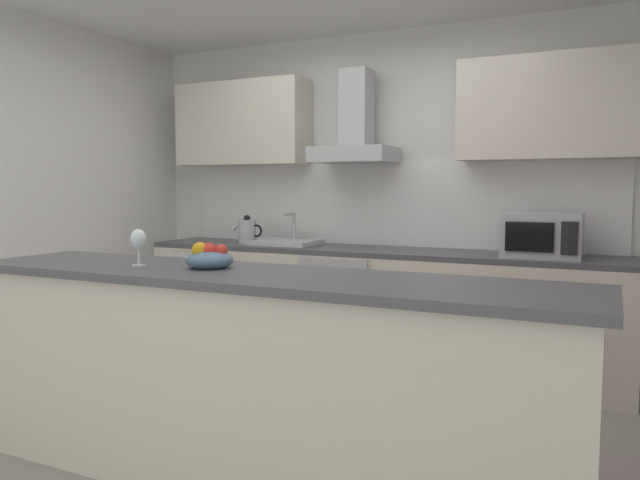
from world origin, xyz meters
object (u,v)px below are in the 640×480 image
(oven, at_px, (348,304))
(range_hood, at_px, (355,133))
(kettle, at_px, (247,231))
(sink, at_px, (287,241))
(refrigerator, at_px, (223,297))
(microwave, at_px, (542,235))
(wine_glass, at_px, (138,240))
(fruit_bowl, at_px, (209,259))

(oven, bearing_deg, range_hood, 90.00)
(kettle, bearing_deg, oven, 2.15)
(sink, xyz_separation_m, range_hood, (0.55, 0.12, 0.86))
(refrigerator, xyz_separation_m, kettle, (0.27, -0.03, 0.58))
(refrigerator, relative_size, range_hood, 1.18)
(range_hood, bearing_deg, refrigerator, -173.55)
(microwave, distance_m, wine_glass, 2.62)
(sink, height_order, fruit_bowl, sink)
(kettle, bearing_deg, microwave, 0.14)
(microwave, distance_m, fruit_bowl, 2.34)
(oven, xyz_separation_m, sink, (-0.55, 0.01, 0.47))
(range_hood, bearing_deg, sink, -167.82)
(microwave, bearing_deg, kettle, -179.86)
(refrigerator, height_order, microwave, microwave)
(refrigerator, bearing_deg, sink, 1.27)
(range_hood, relative_size, wine_glass, 4.05)
(refrigerator, relative_size, microwave, 1.70)
(oven, xyz_separation_m, wine_glass, (-0.21, -2.08, 0.66))
(microwave, distance_m, kettle, 2.31)
(sink, distance_m, wine_glass, 2.13)
(oven, bearing_deg, refrigerator, -179.87)
(range_hood, bearing_deg, fruit_bowl, -86.24)
(wine_glass, distance_m, fruit_bowl, 0.37)
(microwave, bearing_deg, range_hood, 173.66)
(oven, height_order, refrigerator, oven)
(refrigerator, distance_m, fruit_bowl, 2.46)
(microwave, relative_size, range_hood, 0.69)
(oven, xyz_separation_m, refrigerator, (-1.17, -0.00, -0.03))
(wine_glass, bearing_deg, kettle, 108.59)
(oven, distance_m, fruit_bowl, 2.08)
(range_hood, distance_m, wine_glass, 2.32)
(sink, distance_m, fruit_bowl, 2.12)
(kettle, distance_m, wine_glass, 2.16)
(refrigerator, xyz_separation_m, microwave, (2.59, -0.03, 0.62))
(refrigerator, height_order, range_hood, range_hood)
(microwave, relative_size, sink, 1.00)
(sink, distance_m, range_hood, 1.03)
(oven, bearing_deg, kettle, -177.85)
(microwave, xyz_separation_m, sink, (-1.97, 0.04, -0.12))
(sink, bearing_deg, wine_glass, -80.77)
(oven, distance_m, kettle, 1.05)
(refrigerator, relative_size, fruit_bowl, 3.86)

